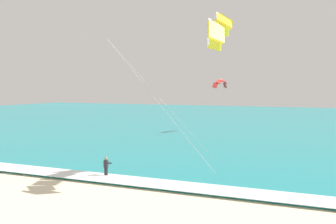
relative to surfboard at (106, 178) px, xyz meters
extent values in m
cube|color=teal|center=(-1.78, 58.23, 0.07)|extent=(200.00, 120.00, 0.20)
cube|color=white|center=(-1.78, -0.77, 0.19)|extent=(200.00, 2.70, 0.04)
ellipsoid|color=yellow|center=(0.00, 0.00, 0.00)|extent=(0.68, 1.46, 0.05)
cube|color=black|center=(0.00, 0.25, 0.04)|extent=(0.17, 0.09, 0.04)
cube|color=black|center=(0.00, -0.25, 0.04)|extent=(0.17, 0.09, 0.04)
cylinder|color=#232328|center=(-0.10, 0.02, 0.39)|extent=(0.14, 0.14, 0.84)
cylinder|color=#232328|center=(0.10, -0.02, 0.39)|extent=(0.14, 0.14, 0.84)
cube|color=#232328|center=(0.00, 0.00, 1.11)|extent=(0.37, 0.26, 0.60)
sphere|color=#9E704C|center=(0.00, 0.00, 1.55)|extent=(0.22, 0.22, 0.22)
cylinder|color=#232328|center=(-0.15, 0.19, 1.16)|extent=(0.18, 0.51, 0.22)
cylinder|color=#232328|center=(0.21, 0.13, 1.16)|extent=(0.18, 0.51, 0.22)
cylinder|color=black|center=(0.07, 0.37, 1.16)|extent=(0.55, 0.13, 0.04)
cube|color=#3F3F42|center=(0.02, 0.12, 0.89)|extent=(0.13, 0.10, 0.10)
cube|color=yellow|center=(8.99, 0.12, 11.01)|extent=(1.27, 1.78, 1.73)
cube|color=white|center=(8.57, -0.03, 11.36)|extent=(0.51, 0.99, 1.32)
cube|color=yellow|center=(9.12, 1.48, 11.95)|extent=(1.48, 1.96, 1.43)
cube|color=white|center=(8.69, 1.33, 12.29)|extent=(0.66, 1.35, 0.87)
cube|color=yellow|center=(8.78, 3.06, 12.28)|extent=(1.61, 1.84, 0.82)
cube|color=white|center=(8.36, 2.91, 12.62)|extent=(0.71, 1.46, 0.22)
cube|color=yellow|center=(8.06, 4.51, 11.95)|extent=(1.63, 1.46, 1.43)
cube|color=white|center=(7.64, 4.36, 12.29)|extent=(0.65, 1.31, 0.87)
cube|color=yellow|center=(7.12, 5.50, 11.01)|extent=(1.53, 1.15, 1.73)
cube|color=white|center=(6.69, 5.35, 11.36)|extent=(0.50, 0.93, 1.32)
cylinder|color=#B2B2B7|center=(4.46, 0.25, 6.09)|extent=(9.08, 0.27, 9.85)
cylinder|color=#B2B2B7|center=(3.53, 2.93, 6.09)|extent=(7.21, 5.15, 9.85)
cube|color=red|center=(-1.71, 33.06, 7.43)|extent=(0.79, 0.73, 0.95)
cube|color=white|center=(-1.97, 33.10, 7.61)|extent=(0.22, 0.55, 0.74)
cube|color=red|center=(-1.30, 33.69, 7.98)|extent=(0.82, 0.84, 0.78)
cube|color=white|center=(-1.57, 33.74, 8.15)|extent=(0.27, 0.76, 0.49)
cube|color=red|center=(-1.04, 34.56, 8.17)|extent=(0.82, 0.97, 0.43)
cube|color=white|center=(-1.30, 34.61, 8.35)|extent=(0.28, 0.83, 0.12)
cube|color=red|center=(-0.97, 35.47, 7.98)|extent=(0.79, 1.05, 0.78)
cube|color=white|center=(-1.24, 35.52, 8.15)|extent=(0.27, 0.78, 0.49)
cube|color=red|center=(-1.13, 36.21, 7.43)|extent=(0.72, 0.94, 0.95)
cube|color=white|center=(-1.39, 36.26, 7.61)|extent=(0.22, 0.57, 0.74)
camera|label=1|loc=(17.89, -27.46, 7.25)|focal=44.18mm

